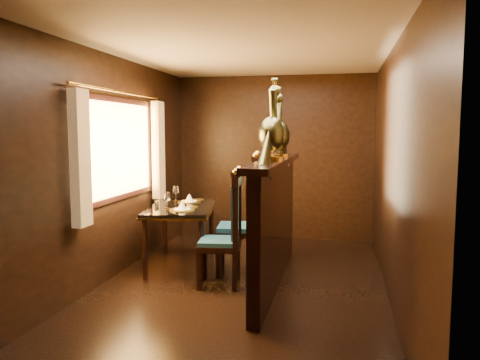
{
  "coord_description": "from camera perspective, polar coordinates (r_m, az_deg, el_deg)",
  "views": [
    {
      "loc": [
        1.0,
        -4.66,
        1.66
      ],
      "look_at": [
        -0.06,
        0.3,
        1.13
      ],
      "focal_mm": 35.0,
      "sensor_mm": 36.0,
      "label": 1
    }
  ],
  "objects": [
    {
      "name": "peacock_right",
      "position": [
        5.33,
        4.87,
        6.93
      ],
      "size": [
        0.24,
        0.65,
        0.77
      ],
      "primitive_type": null,
      "color": "#17452B",
      "rests_on": "partition"
    },
    {
      "name": "dining_table",
      "position": [
        5.76,
        -7.22,
        -3.86
      ],
      "size": [
        0.98,
        1.38,
        0.95
      ],
      "rotation": [
        0.0,
        0.0,
        0.18
      ],
      "color": "black",
      "rests_on": "ground"
    },
    {
      "name": "partition",
      "position": [
        5.1,
        4.25,
        -4.7
      ],
      "size": [
        0.26,
        2.7,
        1.36
      ],
      "color": "black",
      "rests_on": "ground"
    },
    {
      "name": "ground",
      "position": [
        5.05,
        0.0,
        -13.18
      ],
      "size": [
        5.0,
        5.0,
        0.0
      ],
      "primitive_type": "plane",
      "color": "black",
      "rests_on": "ground"
    },
    {
      "name": "chair_right",
      "position": [
        5.46,
        1.12,
        -3.66
      ],
      "size": [
        0.58,
        0.6,
        1.43
      ],
      "rotation": [
        0.0,
        0.0,
        0.14
      ],
      "color": "black",
      "rests_on": "ground"
    },
    {
      "name": "chair_left",
      "position": [
        5.0,
        -1.21,
        -5.44
      ],
      "size": [
        0.51,
        0.54,
        1.28
      ],
      "rotation": [
        0.0,
        0.0,
        0.13
      ],
      "color": "black",
      "rests_on": "ground"
    },
    {
      "name": "peacock_left",
      "position": [
        4.7,
        3.88,
        7.49
      ],
      "size": [
        0.27,
        0.71,
        0.84
      ],
      "primitive_type": null,
      "color": "#17452B",
      "rests_on": "partition"
    },
    {
      "name": "room_shell",
      "position": [
        4.81,
        -0.95,
        5.09
      ],
      "size": [
        3.04,
        5.04,
        2.52
      ],
      "color": "black",
      "rests_on": "ground"
    }
  ]
}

